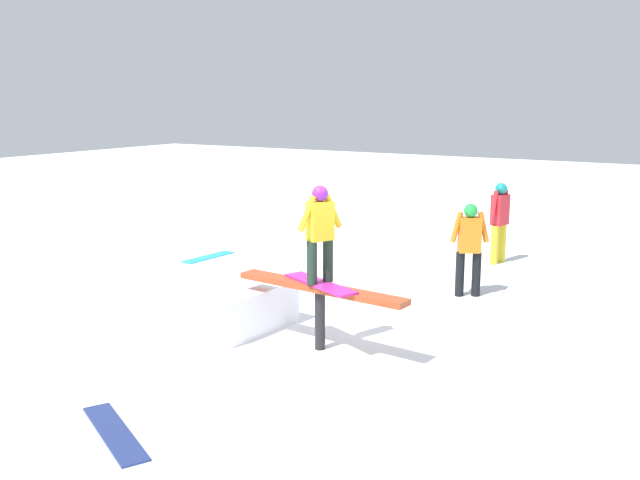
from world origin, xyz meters
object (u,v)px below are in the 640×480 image
(main_rider_on_rail, at_px, (320,237))
(rail_feature, at_px, (320,295))
(loose_snowboard_cyan, at_px, (208,257))
(loose_snowboard_navy, at_px, (115,433))
(bystander_red, at_px, (500,218))
(bystander_orange, at_px, (469,245))

(main_rider_on_rail, bearing_deg, rail_feature, 0.00)
(rail_feature, distance_m, loose_snowboard_cyan, 5.97)
(main_rider_on_rail, xyz_separation_m, loose_snowboard_cyan, (-4.81, 3.46, -1.52))
(rail_feature, xyz_separation_m, loose_snowboard_navy, (-0.51, -3.15, -0.74))
(loose_snowboard_navy, distance_m, loose_snowboard_cyan, 7.88)
(main_rider_on_rail, xyz_separation_m, bystander_red, (0.51, 6.11, -0.62))
(main_rider_on_rail, relative_size, bystander_orange, 0.83)
(bystander_orange, bearing_deg, loose_snowboard_cyan, -31.29)
(rail_feature, bearing_deg, bystander_red, 90.70)
(loose_snowboard_navy, xyz_separation_m, loose_snowboard_cyan, (-4.30, 6.61, 0.00))
(rail_feature, distance_m, bystander_red, 6.13)
(bystander_red, bearing_deg, rail_feature, 9.12)
(rail_feature, height_order, loose_snowboard_cyan, rail_feature)
(rail_feature, height_order, bystander_orange, bystander_orange)
(main_rider_on_rail, height_order, bystander_orange, main_rider_on_rail)
(rail_feature, xyz_separation_m, loose_snowboard_cyan, (-4.81, 3.46, -0.74))
(main_rider_on_rail, distance_m, bystander_red, 6.16)
(bystander_orange, relative_size, bystander_red, 0.97)
(bystander_red, height_order, loose_snowboard_cyan, bystander_red)
(main_rider_on_rail, relative_size, loose_snowboard_navy, 0.90)
(rail_feature, bearing_deg, main_rider_on_rail, 0.00)
(loose_snowboard_navy, relative_size, loose_snowboard_cyan, 1.12)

